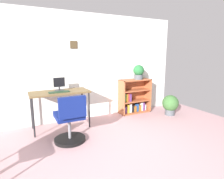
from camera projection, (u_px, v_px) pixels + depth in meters
ground_plane at (120, 171)px, 2.35m from camera, size 6.24×6.24×0.00m
wall_back at (72, 68)px, 4.01m from camera, size 5.20×0.12×2.30m
desk at (60, 95)px, 3.59m from camera, size 1.10×0.51×0.74m
monitor at (59, 85)px, 3.63m from camera, size 0.21×0.18×0.26m
keyboard at (59, 92)px, 3.49m from camera, size 0.38×0.13×0.02m
office_chair at (70, 122)px, 3.05m from camera, size 0.52×0.55×0.82m
bookshelf_low at (134, 98)px, 4.64m from camera, size 0.79×0.30×0.83m
potted_plant_on_shelf at (139, 72)px, 4.52m from camera, size 0.26×0.26×0.35m
potted_plant_floor at (170, 104)px, 4.46m from camera, size 0.38×0.38×0.48m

